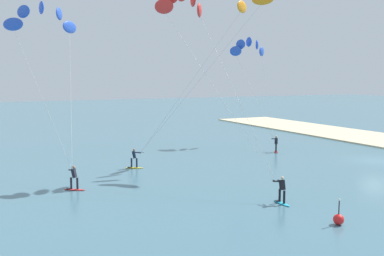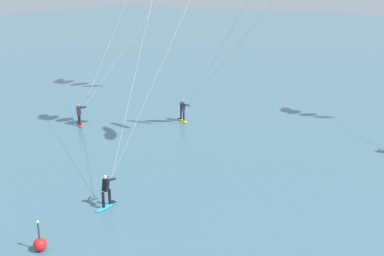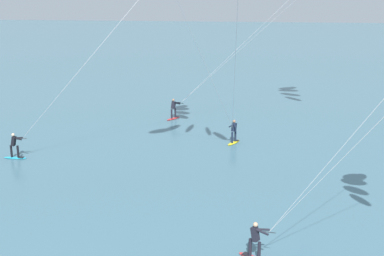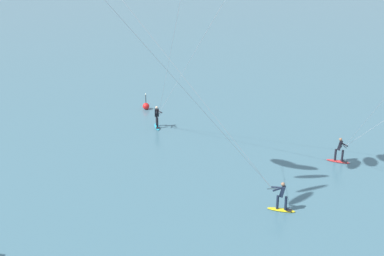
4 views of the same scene
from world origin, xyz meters
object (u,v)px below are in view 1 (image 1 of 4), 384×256
object	(u,v)px
kitesurfer_downwind	(43,21)
kitesurfer_mid_water	(186,9)
marker_buoy	(339,219)
kitesurfer_far_out	(248,0)
kitesurfer_nearshore	(250,51)

from	to	relation	value
kitesurfer_downwind	kitesurfer_mid_water	bearing A→B (deg)	-137.87
marker_buoy	kitesurfer_far_out	bearing A→B (deg)	-16.81
kitesurfer_downwind	marker_buoy	size ratio (longest dim) A/B	10.24
kitesurfer_far_out	marker_buoy	size ratio (longest dim) A/B	11.59
kitesurfer_nearshore	marker_buoy	xyz separation A→B (m)	(-25.89, 11.61, -10.20)
kitesurfer_nearshore	kitesurfer_mid_water	xyz separation A→B (m)	(-11.76, 13.57, 2.15)
kitesurfer_nearshore	kitesurfer_far_out	size ratio (longest dim) A/B	0.76
kitesurfer_mid_water	kitesurfer_downwind	world-z (taller)	kitesurfer_mid_water
kitesurfer_nearshore	marker_buoy	world-z (taller)	kitesurfer_nearshore
kitesurfer_nearshore	marker_buoy	size ratio (longest dim) A/B	8.78
kitesurfer_mid_water	marker_buoy	size ratio (longest dim) A/B	10.42
kitesurfer_far_out	marker_buoy	distance (m)	21.94
kitesurfer_far_out	kitesurfer_downwind	bearing A→B (deg)	63.80
kitesurfer_mid_water	kitesurfer_downwind	bearing A→B (deg)	42.13
kitesurfer_downwind	marker_buoy	world-z (taller)	kitesurfer_downwind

